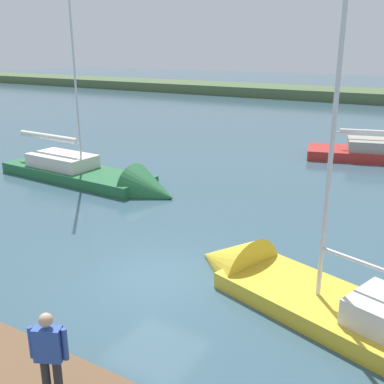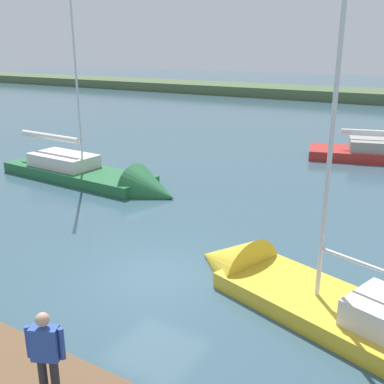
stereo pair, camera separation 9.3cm
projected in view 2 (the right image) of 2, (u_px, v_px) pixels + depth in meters
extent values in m
plane|color=#385666|center=(155.00, 276.00, 12.89)|extent=(200.00, 200.00, 0.00)
cube|color=#236638|center=(78.00, 177.00, 22.26)|extent=(8.28, 2.74, 0.86)
cone|color=#236638|center=(154.00, 194.00, 19.78)|extent=(2.25, 2.48, 2.39)
cube|color=silver|center=(64.00, 160.00, 22.53)|extent=(3.42, 1.97, 0.61)
cylinder|color=silver|center=(74.00, 52.00, 20.27)|extent=(0.10, 0.10, 10.80)
cylinder|color=silver|center=(50.00, 139.00, 22.70)|extent=(4.45, 0.27, 0.08)
cylinder|color=silver|center=(49.00, 136.00, 22.67)|extent=(4.01, 0.43, 0.26)
cube|color=#B22823|center=(380.00, 159.00, 25.93)|extent=(8.22, 4.58, 0.94)
cube|color=gray|center=(374.00, 145.00, 25.81)|extent=(3.06, 2.76, 0.61)
cylinder|color=silver|center=(371.00, 134.00, 25.68)|extent=(3.42, 1.00, 0.08)
cylinder|color=silver|center=(371.00, 132.00, 25.64)|extent=(3.12, 1.06, 0.23)
cube|color=gold|center=(353.00, 325.00, 10.51)|extent=(7.28, 4.17, 0.71)
cone|color=gold|center=(227.00, 265.00, 13.38)|extent=(2.55, 2.69, 2.20)
cylinder|color=silver|center=(333.00, 125.00, 9.85)|extent=(0.11, 0.11, 8.26)
cylinder|color=#28282D|center=(55.00, 381.00, 7.33)|extent=(0.14, 0.14, 0.81)
cylinder|color=#28282D|center=(43.00, 380.00, 7.35)|extent=(0.14, 0.14, 0.81)
cube|color=#2D4C9E|center=(45.00, 343.00, 7.13)|extent=(0.49, 0.39, 0.58)
sphere|color=tan|center=(42.00, 319.00, 7.00)|extent=(0.22, 0.22, 0.22)
cylinder|color=#2D4C9E|center=(62.00, 344.00, 7.09)|extent=(0.09, 0.09, 0.55)
cylinder|color=#2D4C9E|center=(28.00, 341.00, 7.15)|extent=(0.09, 0.09, 0.55)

